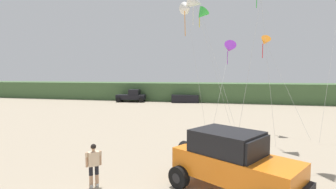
{
  "coord_description": "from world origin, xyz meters",
  "views": [
    {
      "loc": [
        2.74,
        -5.41,
        4.27
      ],
      "look_at": [
        0.37,
        4.44,
        3.5
      ],
      "focal_mm": 27.14,
      "sensor_mm": 36.0,
      "label": 1
    }
  ],
  "objects_px": {
    "jeep": "(233,161)",
    "distant_sedan": "(185,99)",
    "kite_white_parafoil": "(229,48)",
    "kite_yellow_diamond": "(195,2)",
    "person_watching": "(94,163)",
    "kite_black_sled": "(202,14)",
    "kite_blue_swept": "(187,8)",
    "distant_pickup": "(132,96)",
    "kite_pink_ribbon": "(265,42)"
  },
  "relations": [
    {
      "from": "person_watching",
      "to": "kite_white_parafoil",
      "type": "relative_size",
      "value": 0.23
    },
    {
      "from": "jeep",
      "to": "kite_pink_ribbon",
      "type": "relative_size",
      "value": 0.67
    },
    {
      "from": "jeep",
      "to": "person_watching",
      "type": "height_order",
      "value": "jeep"
    },
    {
      "from": "kite_yellow_diamond",
      "to": "jeep",
      "type": "bearing_deg",
      "value": -75.0
    },
    {
      "from": "person_watching",
      "to": "kite_blue_swept",
      "type": "bearing_deg",
      "value": 80.66
    },
    {
      "from": "kite_white_parafoil",
      "to": "kite_black_sled",
      "type": "bearing_deg",
      "value": -137.51
    },
    {
      "from": "kite_white_parafoil",
      "to": "kite_yellow_diamond",
      "type": "bearing_deg",
      "value": -146.18
    },
    {
      "from": "kite_yellow_diamond",
      "to": "kite_pink_ribbon",
      "type": "distance_m",
      "value": 6.12
    },
    {
      "from": "kite_blue_swept",
      "to": "kite_white_parafoil",
      "type": "distance_m",
      "value": 4.66
    },
    {
      "from": "kite_white_parafoil",
      "to": "kite_pink_ribbon",
      "type": "xyz_separation_m",
      "value": [
        2.64,
        -0.39,
        0.39
      ]
    },
    {
      "from": "distant_sedan",
      "to": "kite_pink_ribbon",
      "type": "height_order",
      "value": "kite_pink_ribbon"
    },
    {
      "from": "kite_blue_swept",
      "to": "kite_black_sled",
      "type": "bearing_deg",
      "value": -5.36
    },
    {
      "from": "kite_white_parafoil",
      "to": "kite_black_sled",
      "type": "xyz_separation_m",
      "value": [
        -2.07,
        -1.9,
        2.36
      ]
    },
    {
      "from": "kite_yellow_diamond",
      "to": "kite_pink_ribbon",
      "type": "xyz_separation_m",
      "value": [
        5.22,
        1.34,
        -2.91
      ]
    },
    {
      "from": "kite_yellow_diamond",
      "to": "distant_sedan",
      "type": "bearing_deg",
      "value": 101.73
    },
    {
      "from": "kite_blue_swept",
      "to": "jeep",
      "type": "bearing_deg",
      "value": -71.8
    },
    {
      "from": "kite_blue_swept",
      "to": "distant_sedan",
      "type": "bearing_deg",
      "value": 99.99
    },
    {
      "from": "distant_pickup",
      "to": "kite_blue_swept",
      "type": "bearing_deg",
      "value": -57.49
    },
    {
      "from": "kite_white_parafoil",
      "to": "jeep",
      "type": "bearing_deg",
      "value": -89.08
    },
    {
      "from": "distant_pickup",
      "to": "jeep",
      "type": "bearing_deg",
      "value": -62.15
    },
    {
      "from": "jeep",
      "to": "kite_yellow_diamond",
      "type": "height_order",
      "value": "kite_yellow_diamond"
    },
    {
      "from": "kite_pink_ribbon",
      "to": "kite_blue_swept",
      "type": "bearing_deg",
      "value": -166.48
    },
    {
      "from": "distant_pickup",
      "to": "distant_sedan",
      "type": "distance_m",
      "value": 8.58
    },
    {
      "from": "jeep",
      "to": "kite_white_parafoil",
      "type": "xyz_separation_m",
      "value": [
        -0.19,
        12.07,
        5.25
      ]
    },
    {
      "from": "distant_pickup",
      "to": "distant_sedan",
      "type": "xyz_separation_m",
      "value": [
        8.52,
        0.94,
        -0.34
      ]
    },
    {
      "from": "person_watching",
      "to": "kite_black_sled",
      "type": "distance_m",
      "value": 13.69
    },
    {
      "from": "distant_pickup",
      "to": "distant_sedan",
      "type": "relative_size",
      "value": 1.15
    },
    {
      "from": "kite_white_parafoil",
      "to": "kite_yellow_diamond",
      "type": "distance_m",
      "value": 4.53
    },
    {
      "from": "distant_sedan",
      "to": "jeep",
      "type": "bearing_deg",
      "value": -88.05
    },
    {
      "from": "jeep",
      "to": "distant_sedan",
      "type": "bearing_deg",
      "value": 102.86
    },
    {
      "from": "distant_pickup",
      "to": "kite_black_sled",
      "type": "xyz_separation_m",
      "value": [
        13.12,
        -18.94,
        7.88
      ]
    },
    {
      "from": "distant_pickup",
      "to": "kite_black_sled",
      "type": "distance_m",
      "value": 24.36
    },
    {
      "from": "jeep",
      "to": "person_watching",
      "type": "xyz_separation_m",
      "value": [
        -5.18,
        -0.63,
        -0.26
      ]
    },
    {
      "from": "person_watching",
      "to": "kite_pink_ribbon",
      "type": "height_order",
      "value": "kite_pink_ribbon"
    },
    {
      "from": "kite_black_sled",
      "to": "kite_pink_ribbon",
      "type": "bearing_deg",
      "value": 17.73
    },
    {
      "from": "jeep",
      "to": "kite_black_sled",
      "type": "xyz_separation_m",
      "value": [
        -2.26,
        10.18,
        7.61
      ]
    },
    {
      "from": "jeep",
      "to": "kite_black_sled",
      "type": "bearing_deg",
      "value": 102.54
    },
    {
      "from": "person_watching",
      "to": "jeep",
      "type": "bearing_deg",
      "value": 6.92
    },
    {
      "from": "kite_black_sled",
      "to": "kite_blue_swept",
      "type": "bearing_deg",
      "value": 174.64
    },
    {
      "from": "jeep",
      "to": "kite_yellow_diamond",
      "type": "xyz_separation_m",
      "value": [
        -2.77,
        10.35,
        8.56
      ]
    },
    {
      "from": "distant_pickup",
      "to": "kite_pink_ribbon",
      "type": "bearing_deg",
      "value": -44.36
    },
    {
      "from": "distant_sedan",
      "to": "kite_black_sled",
      "type": "relative_size",
      "value": 0.45
    },
    {
      "from": "person_watching",
      "to": "kite_blue_swept",
      "type": "relative_size",
      "value": 0.17
    },
    {
      "from": "person_watching",
      "to": "kite_pink_ribbon",
      "type": "distance_m",
      "value": 15.64
    },
    {
      "from": "person_watching",
      "to": "distant_sedan",
      "type": "relative_size",
      "value": 0.4
    },
    {
      "from": "jeep",
      "to": "kite_blue_swept",
      "type": "height_order",
      "value": "kite_blue_swept"
    },
    {
      "from": "kite_blue_swept",
      "to": "kite_pink_ribbon",
      "type": "xyz_separation_m",
      "value": [
        5.83,
        1.4,
        -2.49
      ]
    },
    {
      "from": "kite_white_parafoil",
      "to": "kite_yellow_diamond",
      "type": "xyz_separation_m",
      "value": [
        -2.58,
        -1.73,
        3.31
      ]
    },
    {
      "from": "distant_sedan",
      "to": "kite_pink_ribbon",
      "type": "xyz_separation_m",
      "value": [
        9.31,
        -18.37,
        6.25
      ]
    },
    {
      "from": "distant_pickup",
      "to": "kite_white_parafoil",
      "type": "xyz_separation_m",
      "value": [
        15.19,
        -17.05,
        5.51
      ]
    }
  ]
}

